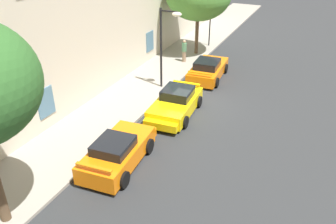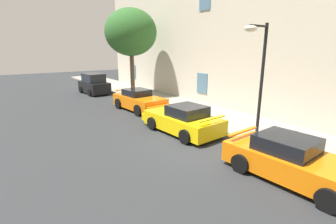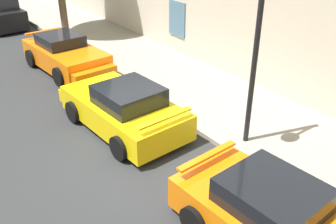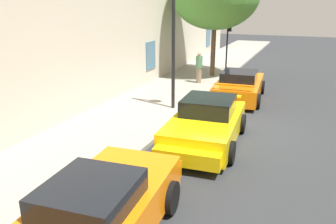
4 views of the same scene
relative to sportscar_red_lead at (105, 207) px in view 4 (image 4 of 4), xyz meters
name	(u,v)px [view 4 (image 4 of 4)]	position (x,y,z in m)	size (l,w,h in m)	color
ground_plane	(224,130)	(6.58, -0.75, -0.63)	(80.00, 80.00, 0.00)	#2B2D30
sidewalk	(132,116)	(6.58, 2.97, -0.56)	(60.00, 3.77, 0.14)	gray
sportscar_red_lead	(105,207)	(0.00, 0.00, 0.00)	(4.67, 2.35, 1.41)	orange
sportscar_yellow_flank	(205,126)	(5.12, -0.44, -0.02)	(4.62, 2.43, 1.43)	yellow
sportscar_white_middle	(240,86)	(11.15, -0.36, -0.03)	(4.85, 2.37, 1.38)	orange
traffic_light	(229,35)	(17.67, 1.75, 1.72)	(0.22, 0.36, 3.24)	black
street_lamp	(184,21)	(8.03, 1.35, 3.05)	(0.44, 1.42, 5.06)	black
pedestrian_admiring	(199,67)	(12.97, 2.24, 0.37)	(0.52, 0.52, 1.71)	#8C7259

